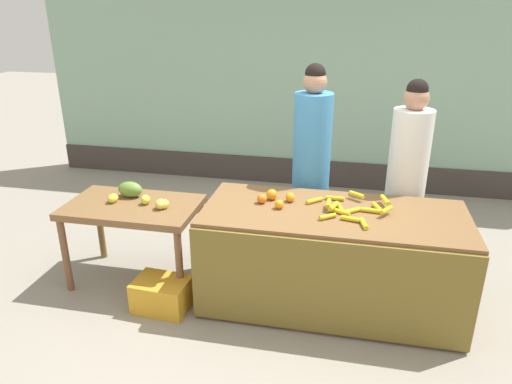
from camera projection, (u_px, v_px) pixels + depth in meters
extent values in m
plane|color=gray|center=(280.00, 295.00, 4.08)|extent=(24.00, 24.00, 0.00)
cube|color=#8CB299|center=(318.00, 67.00, 6.06)|extent=(7.42, 0.20, 3.15)
cube|color=#3F3833|center=(312.00, 173.00, 6.48)|extent=(7.42, 0.04, 0.36)
cube|color=brown|center=(331.00, 258.00, 3.85)|extent=(2.06, 0.88, 0.83)
cube|color=brown|center=(327.00, 289.00, 3.43)|extent=(2.06, 0.03, 0.77)
cube|color=brown|center=(132.00, 207.00, 4.06)|extent=(1.13, 0.69, 0.06)
cylinder|color=brown|center=(66.00, 255.00, 4.04)|extent=(0.06, 0.06, 0.68)
cylinder|color=brown|center=(180.00, 268.00, 3.84)|extent=(0.06, 0.06, 0.68)
cylinder|color=brown|center=(100.00, 226.00, 4.57)|extent=(0.06, 0.06, 0.68)
cylinder|color=brown|center=(202.00, 236.00, 4.37)|extent=(0.06, 0.06, 0.68)
cylinder|color=gold|center=(352.00, 211.00, 3.66)|extent=(0.14, 0.12, 0.04)
cylinder|color=yellow|center=(364.00, 224.00, 3.44)|extent=(0.07, 0.15, 0.04)
cylinder|color=gold|center=(371.00, 211.00, 3.66)|extent=(0.16, 0.05, 0.04)
cylinder|color=gold|center=(340.00, 207.00, 3.72)|extent=(0.08, 0.16, 0.04)
cylinder|color=gold|center=(315.00, 201.00, 3.85)|extent=(0.14, 0.13, 0.04)
cylinder|color=gold|center=(341.00, 212.00, 3.64)|extent=(0.15, 0.09, 0.04)
cylinder|color=gold|center=(328.00, 217.00, 3.56)|extent=(0.13, 0.11, 0.04)
cylinder|color=gold|center=(377.00, 207.00, 3.72)|extent=(0.09, 0.14, 0.04)
cylinder|color=yellow|center=(350.00, 219.00, 3.52)|extent=(0.14, 0.07, 0.04)
cylinder|color=gold|center=(335.00, 198.00, 3.89)|extent=(0.15, 0.04, 0.04)
cylinder|color=yellow|center=(385.00, 200.00, 3.78)|extent=(0.08, 0.16, 0.04)
cylinder|color=gold|center=(329.00, 203.00, 3.71)|extent=(0.04, 0.13, 0.04)
cylinder|color=gold|center=(357.00, 195.00, 3.89)|extent=(0.13, 0.11, 0.04)
cylinder|color=yellow|center=(386.00, 210.00, 3.60)|extent=(0.10, 0.13, 0.04)
cylinder|color=gold|center=(334.00, 206.00, 3.67)|extent=(0.08, 0.15, 0.04)
sphere|color=orange|center=(279.00, 204.00, 3.73)|extent=(0.07, 0.07, 0.07)
sphere|color=orange|center=(272.00, 195.00, 3.90)|extent=(0.09, 0.09, 0.09)
sphere|color=orange|center=(290.00, 197.00, 3.86)|extent=(0.08, 0.08, 0.08)
sphere|color=orange|center=(262.00, 199.00, 3.83)|extent=(0.08, 0.08, 0.08)
ellipsoid|color=yellow|center=(113.00, 198.00, 4.07)|extent=(0.09, 0.12, 0.08)
ellipsoid|color=#DCDF4A|center=(164.00, 204.00, 3.95)|extent=(0.10, 0.11, 0.08)
ellipsoid|color=#D2DE3E|center=(146.00, 200.00, 4.03)|extent=(0.08, 0.09, 0.08)
ellipsoid|color=#D6DF3C|center=(134.00, 187.00, 4.32)|extent=(0.12, 0.13, 0.08)
ellipsoid|color=#E0C74C|center=(160.00, 204.00, 3.94)|extent=(0.09, 0.12, 0.09)
ellipsoid|color=olive|center=(130.00, 189.00, 4.18)|extent=(0.22, 0.14, 0.14)
cylinder|color=#33333D|center=(308.00, 224.00, 4.54)|extent=(0.29, 0.29, 0.73)
cylinder|color=#3F8CCC|center=(312.00, 143.00, 4.24)|extent=(0.34, 0.34, 0.89)
sphere|color=tan|center=(315.00, 82.00, 4.04)|extent=(0.21, 0.21, 0.21)
sphere|color=black|center=(315.00, 74.00, 4.01)|extent=(0.18, 0.18, 0.18)
cylinder|color=#33333D|center=(399.00, 236.00, 4.36)|extent=(0.29, 0.29, 0.69)
cylinder|color=white|center=(409.00, 158.00, 4.07)|extent=(0.34, 0.34, 0.84)
sphere|color=tan|center=(416.00, 98.00, 3.88)|extent=(0.21, 0.21, 0.21)
sphere|color=black|center=(417.00, 90.00, 3.85)|extent=(0.18, 0.18, 0.18)
cube|color=gold|center=(162.00, 294.00, 3.86)|extent=(0.46, 0.35, 0.26)
ellipsoid|color=maroon|center=(244.00, 225.00, 4.70)|extent=(0.45, 0.43, 0.59)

